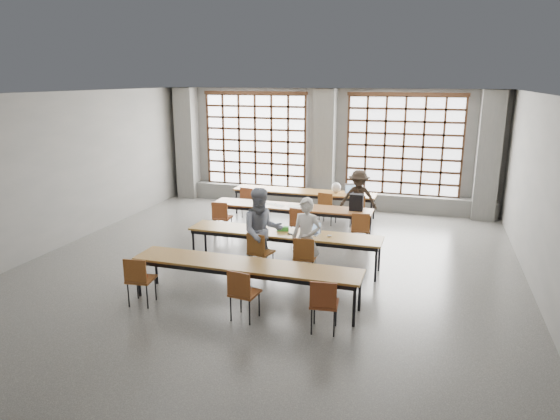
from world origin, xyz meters
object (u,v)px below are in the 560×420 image
object	(u,v)px
desk_row_c	(284,235)
chair_mid_left	(221,215)
desk_row_b	(291,209)
backpack	(356,202)
desk_row_a	(304,193)
plastic_bag	(336,188)
chair_front_right	(305,254)
chair_front_left	(259,249)
chair_back_mid	(327,205)
green_box	(283,229)
chair_mid_right	(360,227)
chair_back_right	(358,207)
student_female	(262,231)
chair_near_right	(324,301)
chair_mid_centre	(299,222)
chair_back_left	(249,199)
student_back	(358,198)
phone	(291,234)
red_pouch	(141,277)
desk_row_d	(245,267)
laptop_front	(312,230)
laptop_back	(352,191)
student_male	(306,239)
chair_near_mid	(242,290)
mouse	(329,236)

from	to	relation	value
desk_row_c	chair_mid_left	world-z (taller)	chair_mid_left
desk_row_b	backpack	xyz separation A→B (m)	(1.60, 0.05, 0.27)
desk_row_a	plastic_bag	world-z (taller)	plastic_bag
chair_mid_left	backpack	world-z (taller)	backpack
plastic_bag	chair_front_right	bearing A→B (deg)	-86.42
desk_row_b	chair_front_left	size ratio (longest dim) A/B	4.55
chair_back_mid	green_box	xyz separation A→B (m)	(-0.26, -3.15, 0.24)
chair_mid_left	chair_mid_right	bearing A→B (deg)	0.01
desk_row_b	desk_row_c	xyz separation A→B (m)	(0.46, -2.12, 0.00)
chair_back_right	student_female	world-z (taller)	student_female
chair_front_left	chair_near_right	distance (m)	2.56
chair_mid_centre	chair_near_right	distance (m)	4.28
chair_back_left	chair_back_mid	world-z (taller)	same
desk_row_a	chair_mid_right	size ratio (longest dim) A/B	4.55
student_back	phone	distance (m)	3.56
chair_back_mid	chair_front_right	size ratio (longest dim) A/B	1.00
backpack	red_pouch	xyz separation A→B (m)	(-2.95, -4.62, -0.43)
desk_row_d	chair_back_mid	xyz separation A→B (m)	(0.32, 5.13, -0.13)
phone	laptop_front	bearing A→B (deg)	28.80
chair_back_mid	chair_front_left	size ratio (longest dim) A/B	1.00
laptop_front	red_pouch	world-z (taller)	laptop_front
desk_row_d	laptop_back	bearing A→B (deg)	81.68
desk_row_d	chair_back_right	size ratio (longest dim) A/B	4.55
chair_mid_centre	student_female	bearing A→B (deg)	-96.61
chair_mid_left	chair_near_right	distance (m)	5.30
backpack	plastic_bag	bearing A→B (deg)	113.99
red_pouch	laptop_back	bearing A→B (deg)	68.26
chair_back_mid	laptop_front	size ratio (longest dim) A/B	2.17
chair_mid_right	student_back	distance (m)	1.91
chair_mid_right	plastic_bag	size ratio (longest dim) A/B	3.08
phone	chair_near_right	bearing A→B (deg)	-63.41
phone	desk_row_c	bearing A→B (deg)	150.95
chair_mid_right	student_male	size ratio (longest dim) A/B	0.55
chair_front_left	chair_near_mid	xyz separation A→B (m)	(0.40, -1.91, 0.00)
desk_row_b	phone	world-z (taller)	phone
laptop_back	mouse	bearing A→B (deg)	-87.09
chair_back_mid	student_male	distance (m)	3.76
chair_front_left	chair_mid_left	bearing A→B (deg)	129.31
chair_back_mid	student_back	distance (m)	0.85
chair_mid_centre	desk_row_d	bearing A→B (deg)	-90.69
laptop_back	backpack	size ratio (longest dim) A/B	1.13
chair_back_left	chair_mid_right	size ratio (longest dim) A/B	1.00
student_back	phone	xyz separation A→B (m)	(-0.84, -3.46, -0.01)
chair_mid_centre	chair_back_left	bearing A→B (deg)	137.94
chair_mid_right	chair_near_right	distance (m)	4.03
chair_back_mid	student_male	world-z (taller)	student_male
laptop_back	chair_near_mid	bearing A→B (deg)	-95.87
student_male	desk_row_d	bearing A→B (deg)	-107.68
chair_front_left	laptop_back	size ratio (longest dim) A/B	1.95
chair_mid_centre	red_pouch	xyz separation A→B (m)	(-1.74, -3.95, -0.04)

